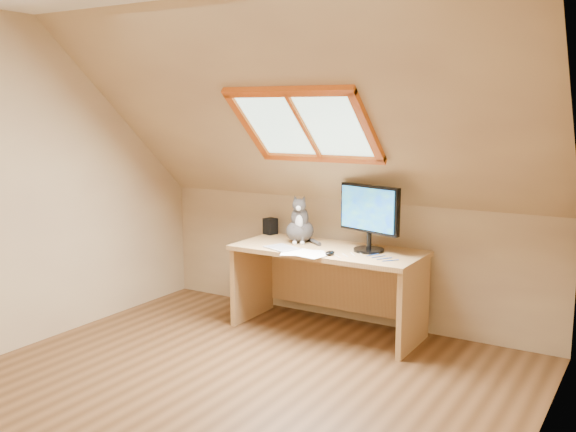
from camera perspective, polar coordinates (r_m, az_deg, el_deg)
The scene contains 10 objects.
ground at distance 4.08m, azimuth -6.10°, elevation -15.69°, with size 3.50×3.50×0.00m, color brown.
room_shell at distance 3.64m, azimuth -7.37°, elevation 4.64°, with size 3.52×3.52×2.41m.
desk at distance 5.08m, azimuth 3.87°, elevation -5.08°, with size 1.47×0.64×0.67m.
monitor at distance 4.83m, azimuth 7.23°, elevation 0.22°, with size 0.53×0.23×0.50m.
cat at distance 5.15m, azimuth 1.06°, elevation -0.82°, with size 0.30×0.32×0.39m.
desk_speaker at distance 5.51m, azimuth -1.58°, elevation -0.91°, with size 0.10×0.10×0.14m, color black.
graphics_tablet at distance 4.94m, azimuth -0.53°, elevation -2.86°, with size 0.26×0.18×0.01m, color #B2B2B7.
mouse at distance 4.73m, azimuth 3.75°, elevation -3.30°, with size 0.06×0.10×0.03m, color black.
papers at distance 4.77m, azimuth 1.63°, elevation -3.34°, with size 0.35×0.30×0.01m.
cables at distance 4.70m, azimuth 7.15°, elevation -3.59°, with size 0.51×0.26×0.01m.
Camera 1 is at (2.25, -2.93, 1.73)m, focal length 40.00 mm.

